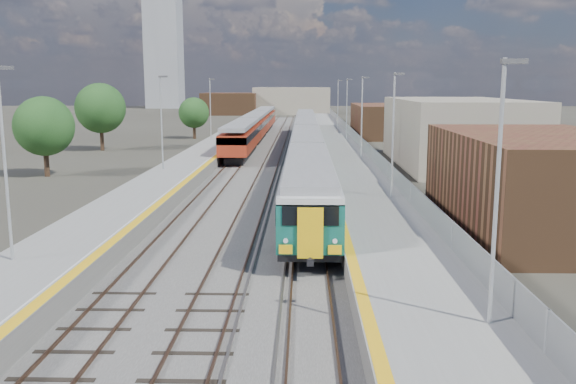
{
  "coord_description": "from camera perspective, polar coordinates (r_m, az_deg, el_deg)",
  "views": [
    {
      "loc": [
        1.21,
        -14.8,
        7.81
      ],
      "look_at": [
        0.41,
        16.87,
        2.2
      ],
      "focal_mm": 38.0,
      "sensor_mm": 36.0,
      "label": 1
    }
  ],
  "objects": [
    {
      "name": "ballast_bed",
      "position": [
        67.84,
        -1.48,
        3.45
      ],
      "size": [
        10.5,
        155.0,
        0.06
      ],
      "primitive_type": "cube",
      "color": "#565451",
      "rests_on": "ground"
    },
    {
      "name": "platform_left",
      "position": [
        68.46,
        -7.18,
        3.85
      ],
      "size": [
        4.3,
        155.0,
        8.52
      ],
      "color": "slate",
      "rests_on": "ground"
    },
    {
      "name": "green_train",
      "position": [
        63.04,
        1.72,
        4.92
      ],
      "size": [
        2.82,
        78.57,
        3.11
      ],
      "color": "black",
      "rests_on": "ground"
    },
    {
      "name": "buildings",
      "position": [
        154.64,
        -5.83,
        11.07
      ],
      "size": [
        72.0,
        185.5,
        40.0
      ],
      "color": "brown",
      "rests_on": "ground"
    },
    {
      "name": "platform_right",
      "position": [
        67.81,
        4.9,
        3.85
      ],
      "size": [
        4.7,
        155.0,
        8.52
      ],
      "color": "slate",
      "rests_on": "ground"
    },
    {
      "name": "tree_a",
      "position": [
        55.88,
        -21.86,
        5.73
      ],
      "size": [
        5.04,
        5.04,
        6.83
      ],
      "color": "#382619",
      "rests_on": "ground"
    },
    {
      "name": "tree_c",
      "position": [
        89.77,
        -8.8,
        7.33
      ],
      "size": [
        4.4,
        4.4,
        5.96
      ],
      "color": "#382619",
      "rests_on": "ground"
    },
    {
      "name": "tree_b",
      "position": [
        75.94,
        -17.16,
        7.5
      ],
      "size": [
        5.89,
        5.89,
        7.98
      ],
      "color": "#382619",
      "rests_on": "ground"
    },
    {
      "name": "tracks",
      "position": [
        69.47,
        -0.91,
        3.68
      ],
      "size": [
        8.96,
        160.0,
        0.17
      ],
      "color": "#4C3323",
      "rests_on": "ground"
    },
    {
      "name": "red_train",
      "position": [
        86.02,
        -3.04,
        6.26
      ],
      "size": [
        2.88,
        58.36,
        3.63
      ],
      "color": "black",
      "rests_on": "ground"
    },
    {
      "name": "tree_d",
      "position": [
        87.05,
        14.6,
        7.09
      ],
      "size": [
        4.47,
        4.47,
        6.05
      ],
      "color": "#382619",
      "rests_on": "ground"
    },
    {
      "name": "ground",
      "position": [
        65.28,
        0.39,
        3.17
      ],
      "size": [
        320.0,
        320.0,
        0.0
      ],
      "primitive_type": "plane",
      "color": "#47443A",
      "rests_on": "ground"
    }
  ]
}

